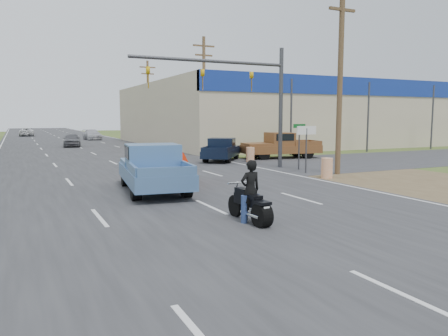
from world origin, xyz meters
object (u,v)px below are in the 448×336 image
blue_pickup (153,167)px  distant_car_grey (72,140)px  distant_car_white (27,132)px  brown_pickup (279,145)px  motorcycle (251,206)px  red_convertible (167,168)px  rider (250,193)px  distant_car_silver (92,135)px  navy_pickup (222,149)px

blue_pickup → distant_car_grey: (0.22, 29.96, -0.26)m
distant_car_white → brown_pickup: bearing=109.7°
motorcycle → brown_pickup: brown_pickup is taller
motorcycle → red_convertible: bearing=85.5°
rider → distant_car_silver: size_ratio=0.36×
distant_car_silver → motorcycle: bearing=-96.2°
navy_pickup → rider: bearing=-75.3°
brown_pickup → red_convertible: bearing=135.5°
navy_pickup → red_convertible: bearing=-91.2°
motorcycle → blue_pickup: bearing=95.5°
red_convertible → distant_car_silver: (3.17, 41.98, -0.02)m
rider → blue_pickup: bearing=-84.5°
blue_pickup → distant_car_grey: bearing=96.5°
distant_car_white → distant_car_silver: bearing=117.4°
distant_car_grey → distant_car_silver: bearing=79.9°
motorcycle → distant_car_silver: bearing=83.3°
blue_pickup → rider: bearing=-74.7°
brown_pickup → distant_car_white: size_ratio=1.25×
distant_car_grey → navy_pickup: bearing=-62.4°
blue_pickup → distant_car_silver: size_ratio=1.27×
red_convertible → rider: 8.20m
rider → distant_car_grey: rider is taller
distant_car_grey → motorcycle: bearing=-82.3°
brown_pickup → distant_car_white: brown_pickup is taller
red_convertible → navy_pickup: navy_pickup is taller
blue_pickup → navy_pickup: bearing=59.2°
red_convertible → brown_pickup: brown_pickup is taller
motorcycle → distant_car_white: distant_car_white is taller
red_convertible → distant_car_grey: 28.20m
motorcycle → navy_pickup: 17.98m
distant_car_white → rider: bearing=95.9°
blue_pickup → distant_car_white: size_ratio=1.26×
distant_car_white → distant_car_grey: bearing=98.9°
distant_car_silver → distant_car_grey: bearing=-108.9°
distant_car_grey → blue_pickup: bearing=-83.9°
blue_pickup → brown_pickup: blue_pickup is taller
blue_pickup → brown_pickup: bearing=45.8°
blue_pickup → brown_pickup: (12.44, 10.01, -0.01)m
brown_pickup → distant_car_grey: (-12.22, 19.95, -0.25)m
rider → distant_car_grey: bearing=-91.7°
distant_car_silver → brown_pickup: bearing=-78.8°
distant_car_grey → distant_car_white: (-3.54, 30.13, -0.04)m
blue_pickup → distant_car_white: 60.18m
red_convertible → distant_car_grey: size_ratio=1.03×
distant_car_silver → navy_pickup: bearing=-86.3°
motorcycle → distant_car_silver: distant_car_silver is taller
distant_car_grey → distant_car_silver: 14.40m
motorcycle → navy_pickup: bearing=64.6°
brown_pickup → distant_car_silver: bearing=22.7°
red_convertible → distant_car_white: size_ratio=0.90×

